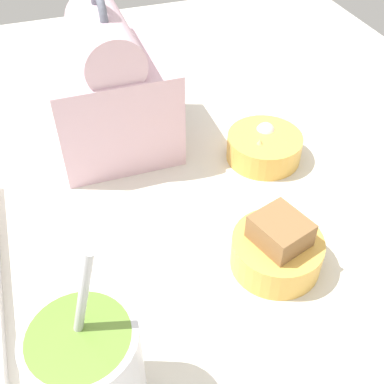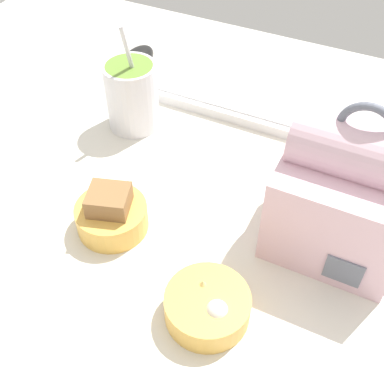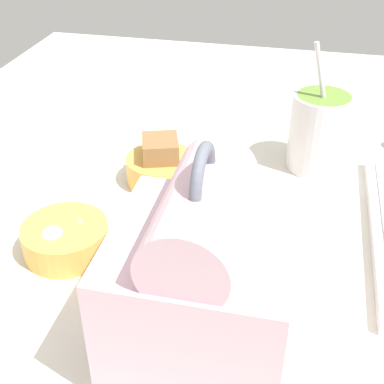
% 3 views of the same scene
% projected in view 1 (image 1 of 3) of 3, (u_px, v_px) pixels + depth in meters
% --- Properties ---
extents(desk_surface, '(1.40, 1.10, 0.02)m').
position_uv_depth(desk_surface, '(187.00, 248.00, 0.57)').
color(desk_surface, silver).
rests_on(desk_surface, ground).
extents(lunch_bag, '(0.17, 0.16, 0.22)m').
position_uv_depth(lunch_bag, '(110.00, 90.00, 0.65)').
color(lunch_bag, beige).
rests_on(lunch_bag, desk_surface).
extents(soup_cup, '(0.09, 0.09, 0.19)m').
position_uv_depth(soup_cup, '(89.00, 373.00, 0.38)').
color(soup_cup, silver).
rests_on(soup_cup, desk_surface).
extents(bento_bowl_sandwich, '(0.10, 0.10, 0.07)m').
position_uv_depth(bento_bowl_sandwich, '(277.00, 249.00, 0.53)').
color(bento_bowl_sandwich, '#EAB24C').
rests_on(bento_bowl_sandwich, desk_surface).
extents(bento_bowl_snacks, '(0.10, 0.10, 0.05)m').
position_uv_depth(bento_bowl_snacks, '(264.00, 146.00, 0.67)').
color(bento_bowl_snacks, '#EAB24C').
rests_on(bento_bowl_snacks, desk_surface).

